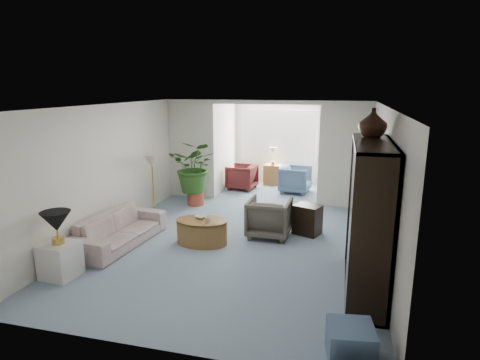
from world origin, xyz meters
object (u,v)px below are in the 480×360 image
(coffee_cup, at_px, (207,220))
(sunroom_chair_maroon, at_px, (242,177))
(entertainment_cabinet, at_px, (368,219))
(coffee_table, at_px, (202,232))
(coffee_bowl, at_px, (201,217))
(wingback_chair, at_px, (269,218))
(sunroom_table, at_px, (273,175))
(ottoman, at_px, (350,343))
(plant_pot, at_px, (196,198))
(framed_picture, at_px, (384,161))
(cabinet_urn, at_px, (373,123))
(table_lamp, at_px, (56,221))
(floor_lamp, at_px, (152,161))
(sofa, at_px, (120,229))
(side_table_dark, at_px, (307,219))
(sunroom_chair_blue, at_px, (296,179))

(coffee_cup, bearing_deg, sunroom_chair_maroon, 95.68)
(coffee_cup, height_order, sunroom_chair_maroon, sunroom_chair_maroon)
(entertainment_cabinet, bearing_deg, coffee_table, 159.37)
(coffee_table, xyz_separation_m, coffee_bowl, (-0.05, 0.10, 0.25))
(wingback_chair, height_order, sunroom_table, wingback_chair)
(ottoman, height_order, plant_pot, ottoman)
(framed_picture, distance_m, coffee_cup, 3.13)
(cabinet_urn, height_order, sunroom_chair_maroon, cabinet_urn)
(ottoman, bearing_deg, cabinet_urn, 84.48)
(sunroom_table, bearing_deg, table_lamp, -107.69)
(floor_lamp, height_order, ottoman, floor_lamp)
(coffee_bowl, relative_size, wingback_chair, 0.26)
(table_lamp, bearing_deg, sofa, 81.57)
(coffee_bowl, distance_m, side_table_dark, 2.08)
(table_lamp, height_order, ottoman, table_lamp)
(floor_lamp, relative_size, ottoman, 0.76)
(framed_picture, bearing_deg, table_lamp, -160.44)
(coffee_table, distance_m, sunroom_table, 4.86)
(coffee_bowl, bearing_deg, sunroom_chair_blue, 72.13)
(table_lamp, bearing_deg, sunroom_table, 72.31)
(wingback_chair, bearing_deg, sunroom_table, -79.99)
(coffee_bowl, bearing_deg, wingback_chair, 26.19)
(framed_picture, bearing_deg, sunroom_chair_blue, 113.19)
(floor_lamp, height_order, entertainment_cabinet, entertainment_cabinet)
(side_table_dark, xyz_separation_m, entertainment_cabinet, (0.98, -2.04, 0.76))
(plant_pot, bearing_deg, coffee_bowl, -67.08)
(cabinet_urn, relative_size, sunroom_chair_maroon, 0.54)
(sunroom_chair_blue, xyz_separation_m, sunroom_chair_maroon, (-1.50, 0.00, -0.01))
(coffee_table, bearing_deg, entertainment_cabinet, -20.63)
(coffee_cup, relative_size, sunroom_chair_blue, 0.12)
(framed_picture, distance_m, plant_pot, 4.94)
(framed_picture, height_order, floor_lamp, framed_picture)
(sofa, relative_size, sunroom_table, 3.39)
(floor_lamp, distance_m, coffee_cup, 2.29)
(wingback_chair, relative_size, plant_pot, 2.03)
(floor_lamp, bearing_deg, sunroom_chair_blue, 45.70)
(wingback_chair, bearing_deg, entertainment_cabinet, 135.19)
(coffee_bowl, distance_m, wingback_chair, 1.32)
(table_lamp, xyz_separation_m, plant_pot, (0.64, 4.08, -0.72))
(wingback_chair, bearing_deg, coffee_cup, 39.73)
(framed_picture, bearing_deg, entertainment_cabinet, -103.81)
(entertainment_cabinet, xyz_separation_m, ottoman, (-0.20, -1.60, -0.87))
(side_table_dark, height_order, entertainment_cabinet, entertainment_cabinet)
(sunroom_chair_maroon, bearing_deg, sunroom_table, 141.63)
(ottoman, bearing_deg, sunroom_chair_blue, 101.48)
(entertainment_cabinet, bearing_deg, wingback_chair, 134.00)
(cabinet_urn, distance_m, sunroom_table, 6.21)
(wingback_chair, height_order, plant_pot, wingback_chair)
(coffee_table, relative_size, cabinet_urn, 2.31)
(coffee_cup, bearing_deg, sofa, -168.33)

